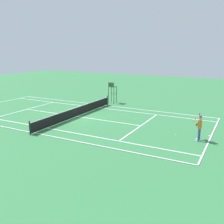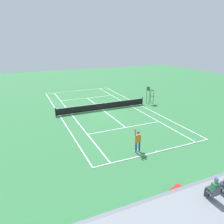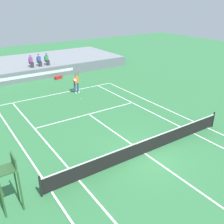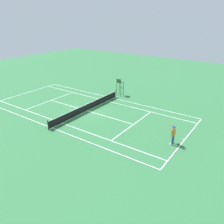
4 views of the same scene
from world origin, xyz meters
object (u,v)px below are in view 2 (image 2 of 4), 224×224
tennis_ball (132,142)px  equipment_bag (176,190)px  umpire_chair (150,93)px  tennis_player (138,141)px  spectator_seated_2 (213,189)px

tennis_ball → equipment_bag: size_ratio=0.07×
umpire_chair → equipment_bag: 18.62m
tennis_player → spectator_seated_2: bearing=89.1°
spectator_seated_2 → umpire_chair: umpire_chair is taller
spectator_seated_2 → tennis_player: 7.26m
tennis_ball → umpire_chair: bearing=-130.4°
umpire_chair → tennis_ball: bearing=49.6°
tennis_ball → equipment_bag: bearing=82.8°
spectator_seated_2 → tennis_ball: size_ratio=18.60×
tennis_player → tennis_ball: (-0.47, -1.72, -0.96)m
tennis_player → equipment_bag: bearing=85.6°
tennis_player → equipment_bag: (0.39, 5.05, -0.83)m
equipment_bag → tennis_player: bearing=-94.4°
tennis_ball → spectator_seated_2: bearing=86.3°
spectator_seated_2 → tennis_ball: bearing=-93.7°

